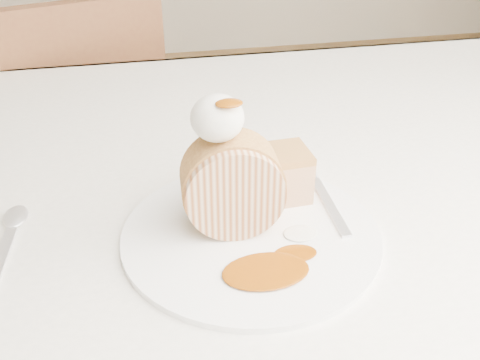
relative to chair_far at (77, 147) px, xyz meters
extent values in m
cube|color=silver|center=(0.26, -0.60, 0.24)|extent=(1.40, 0.90, 0.04)
cube|color=silver|center=(0.26, -0.16, 0.12)|extent=(1.40, 0.01, 0.28)
cylinder|color=brown|center=(0.88, -0.23, -0.14)|extent=(0.06, 0.06, 0.71)
cube|color=brown|center=(-0.02, 0.08, -0.08)|extent=(0.51, 0.51, 0.04)
cube|color=brown|center=(0.03, -0.10, 0.16)|extent=(0.40, 0.16, 0.43)
cylinder|color=brown|center=(0.09, 0.30, -0.29)|extent=(0.03, 0.03, 0.40)
cylinder|color=brown|center=(-0.24, 0.19, -0.29)|extent=(0.03, 0.03, 0.40)
cylinder|color=brown|center=(0.19, -0.04, -0.29)|extent=(0.03, 0.03, 0.40)
cylinder|color=brown|center=(-0.14, -0.14, -0.29)|extent=(0.03, 0.03, 0.40)
cylinder|color=white|center=(0.26, -0.77, 0.26)|extent=(0.30, 0.30, 0.01)
cylinder|color=beige|center=(0.24, -0.76, 0.32)|extent=(0.11, 0.06, 0.10)
cube|color=#BB8D46|center=(0.31, -0.71, 0.29)|extent=(0.07, 0.06, 0.05)
ellipsoid|color=white|center=(0.23, -0.75, 0.39)|extent=(0.05, 0.05, 0.05)
ellipsoid|color=#7E3B05|center=(0.24, -0.76, 0.42)|extent=(0.03, 0.02, 0.01)
cube|color=silver|center=(0.36, -0.74, 0.27)|extent=(0.03, 0.17, 0.00)
camera|label=1|loc=(0.15, -1.23, 0.62)|focal=40.00mm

